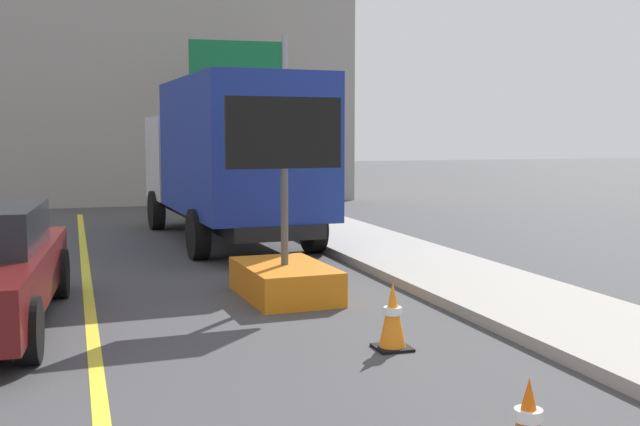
# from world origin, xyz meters

# --- Properties ---
(arrow_board_trailer) EXTENTS (1.60, 1.85, 2.70)m
(arrow_board_trailer) POSITION_xyz_m (2.54, 11.99, 0.48)
(arrow_board_trailer) COLOR orange
(arrow_board_trailer) RESTS_ON ground
(box_truck) EXTENTS (2.75, 7.18, 3.25)m
(box_truck) POSITION_xyz_m (2.89, 17.46, 1.77)
(box_truck) COLOR black
(box_truck) RESTS_ON ground
(highway_guide_sign) EXTENTS (2.78, 0.32, 5.00)m
(highway_guide_sign) POSITION_xyz_m (4.91, 23.41, 3.42)
(highway_guide_sign) COLOR gray
(highway_guide_sign) RESTS_ON ground
(far_building_block) EXTENTS (15.53, 9.87, 10.24)m
(far_building_block) POSITION_xyz_m (1.03, 30.89, 5.12)
(far_building_block) COLOR gray
(far_building_block) RESTS_ON ground
(traffic_cone_mid_lane) EXTENTS (0.36, 0.36, 0.60)m
(traffic_cone_mid_lane) POSITION_xyz_m (2.69, 6.41, 0.29)
(traffic_cone_mid_lane) COLOR black
(traffic_cone_mid_lane) RESTS_ON ground
(traffic_cone_far_lane) EXTENTS (0.36, 0.36, 0.71)m
(traffic_cone_far_lane) POSITION_xyz_m (2.93, 9.23, 0.35)
(traffic_cone_far_lane) COLOR black
(traffic_cone_far_lane) RESTS_ON ground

